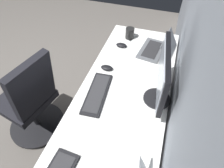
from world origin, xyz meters
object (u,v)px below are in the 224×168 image
(drawer_pedestal, at_px, (129,108))
(monitor_primary, at_px, (162,76))
(mouse_spare, at_px, (121,45))
(laptop_leftmost, at_px, (158,48))
(keyboard_spare, at_px, (97,93))
(mouse_main, at_px, (107,68))
(office_chair, at_px, (31,103))
(coffee_mug, at_px, (130,33))

(drawer_pedestal, relative_size, monitor_primary, 1.41)
(monitor_primary, bearing_deg, mouse_spare, -142.25)
(laptop_leftmost, relative_size, keyboard_spare, 0.89)
(drawer_pedestal, relative_size, mouse_main, 6.68)
(monitor_primary, bearing_deg, office_chair, -81.59)
(office_chair, bearing_deg, mouse_spare, 137.74)
(laptop_leftmost, xyz_separation_m, mouse_main, (0.37, -0.38, -0.03))
(monitor_primary, relative_size, mouse_spare, 4.75)
(keyboard_spare, bearing_deg, drawer_pedestal, 135.96)
(mouse_main, bearing_deg, laptop_leftmost, 134.17)
(monitor_primary, relative_size, coffee_mug, 3.87)
(monitor_primary, height_order, laptop_leftmost, monitor_primary)
(office_chair, bearing_deg, coffee_mug, 142.16)
(laptop_leftmost, relative_size, mouse_spare, 3.68)
(laptop_leftmost, xyz_separation_m, coffee_mug, (-0.15, -0.31, 0.01))
(keyboard_spare, relative_size, coffee_mug, 3.37)
(monitor_primary, distance_m, coffee_mug, 0.84)
(monitor_primary, distance_m, mouse_main, 0.55)
(laptop_leftmost, relative_size, coffee_mug, 3.00)
(laptop_leftmost, xyz_separation_m, office_chair, (0.73, -0.99, -0.32))
(drawer_pedestal, height_order, mouse_spare, mouse_spare)
(drawer_pedestal, distance_m, mouse_spare, 0.61)
(keyboard_spare, xyz_separation_m, mouse_spare, (-0.64, 0.01, 0.01))
(keyboard_spare, distance_m, coffee_mug, 0.81)
(keyboard_spare, relative_size, mouse_main, 4.13)
(mouse_spare, xyz_separation_m, coffee_mug, (-0.17, 0.04, 0.04))
(keyboard_spare, bearing_deg, mouse_main, -176.15)
(mouse_main, xyz_separation_m, coffee_mug, (-0.52, 0.07, 0.04))
(drawer_pedestal, relative_size, keyboard_spare, 1.62)
(monitor_primary, bearing_deg, laptop_leftmost, -172.53)
(laptop_leftmost, height_order, coffee_mug, laptop_leftmost)
(coffee_mug, distance_m, office_chair, 1.16)
(keyboard_spare, xyz_separation_m, coffee_mug, (-0.81, 0.05, 0.04))
(mouse_spare, relative_size, coffee_mug, 0.82)
(mouse_spare, bearing_deg, office_chair, -42.26)
(monitor_primary, bearing_deg, mouse_main, -113.47)
(keyboard_spare, bearing_deg, laptop_leftmost, 151.18)
(mouse_spare, xyz_separation_m, office_chair, (0.71, -0.64, -0.29))
(drawer_pedestal, bearing_deg, monitor_primary, 59.15)
(drawer_pedestal, distance_m, laptop_leftmost, 0.63)
(laptop_leftmost, height_order, mouse_spare, laptop_leftmost)
(laptop_leftmost, relative_size, mouse_main, 3.68)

